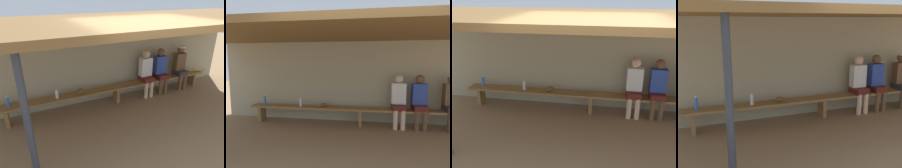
% 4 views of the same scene
% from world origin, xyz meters
% --- Properties ---
extents(ground_plane, '(24.00, 24.00, 0.00)m').
position_xyz_m(ground_plane, '(0.00, 0.00, 0.00)').
color(ground_plane, '#8C6D4C').
extents(back_wall, '(8.00, 0.20, 2.20)m').
position_xyz_m(back_wall, '(0.00, 2.00, 1.10)').
color(back_wall, tan).
rests_on(back_wall, ground).
extents(dugout_roof, '(8.00, 2.80, 0.12)m').
position_xyz_m(dugout_roof, '(0.00, 0.70, 2.26)').
color(dugout_roof, brown).
rests_on(dugout_roof, back_wall).
extents(support_post, '(0.10, 0.10, 2.20)m').
position_xyz_m(support_post, '(-2.32, -0.55, 1.10)').
color(support_post, '#2D333D').
rests_on(support_post, ground).
extents(bench, '(6.00, 0.36, 0.46)m').
position_xyz_m(bench, '(0.00, 1.55, 0.39)').
color(bench, olive).
rests_on(bench, ground).
extents(player_with_sunglasses, '(0.34, 0.42, 1.34)m').
position_xyz_m(player_with_sunglasses, '(0.95, 1.55, 0.73)').
color(player_with_sunglasses, '#591E19').
rests_on(player_with_sunglasses, ground).
extents(player_rightmost, '(0.34, 0.42, 1.34)m').
position_xyz_m(player_rightmost, '(2.18, 1.55, 0.75)').
color(player_rightmost, '#333338').
rests_on(player_rightmost, ground).
extents(player_in_white, '(0.34, 0.42, 1.34)m').
position_xyz_m(player_in_white, '(1.45, 1.55, 0.73)').
color(player_in_white, '#591E19').
rests_on(player_in_white, ground).
extents(water_bottle_orange, '(0.06, 0.06, 0.27)m').
position_xyz_m(water_bottle_orange, '(-2.66, 1.56, 0.59)').
color(water_bottle_orange, blue).
rests_on(water_bottle_orange, bench).
extents(water_bottle_green, '(0.07, 0.07, 0.22)m').
position_xyz_m(water_bottle_green, '(-1.60, 1.53, 0.56)').
color(water_bottle_green, silver).
rests_on(water_bottle_green, bench).
extents(baseball_glove_dark_brown, '(0.27, 0.29, 0.09)m').
position_xyz_m(baseball_glove_dark_brown, '(-0.99, 1.58, 0.51)').
color(baseball_glove_dark_brown, brown).
rests_on(baseball_glove_dark_brown, bench).
extents(baseball_bat, '(0.75, 0.28, 0.07)m').
position_xyz_m(baseball_bat, '(2.77, 1.55, 0.49)').
color(baseball_bat, tan).
rests_on(baseball_bat, bench).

